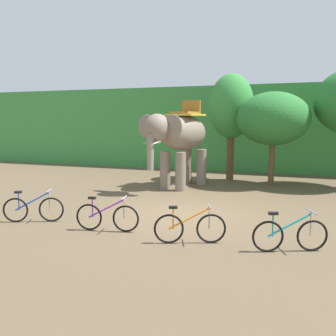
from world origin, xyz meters
The scene contains 9 objects.
ground_plane centered at (0.00, 0.00, 0.00)m, with size 80.00×80.00×0.00m, color brown.
foliage_hedge centered at (0.00, 12.93, 2.42)m, with size 36.00×6.00×4.84m, color #3D8E42.
tree_left centered at (0.30, 7.20, 3.52)m, with size 2.14×2.14×5.12m.
tree_far_left centered at (2.31, 6.23, 2.96)m, with size 3.17×3.17×4.14m.
elephant centered at (-1.38, 4.34, 2.20)m, with size 2.53×4.24×3.78m.
bike_blue centered at (-3.72, -2.14, 0.39)m, with size 1.59×0.79×0.92m.
bike_purple centered at (-1.31, -2.20, 0.39)m, with size 1.69×0.52×0.92m.
bike_orange centered at (0.99, -2.40, 0.39)m, with size 1.62×0.73×0.92m.
bike_teal centered at (3.23, -2.19, 0.39)m, with size 1.60×0.77×0.92m.
Camera 1 is at (3.23, -10.30, 2.88)m, focal length 38.46 mm.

